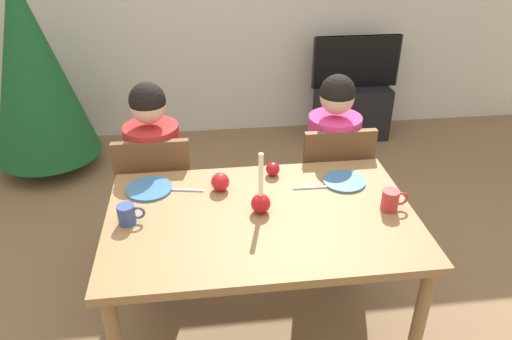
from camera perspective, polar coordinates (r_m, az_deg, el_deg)
The scene contains 18 objects.
ground_plane at distance 2.72m, azimuth 0.54°, elevation -18.32°, with size 7.68×7.68×0.00m, color brown.
dining_table at distance 2.27m, azimuth 0.62°, elevation -6.97°, with size 1.40×0.90×0.75m.
chair_left at distance 2.85m, azimuth -11.41°, elevation -2.85°, with size 0.40×0.40×0.90m.
chair_right at distance 2.94m, azimuth 8.79°, elevation -1.56°, with size 0.40×0.40×0.90m.
person_left_child at distance 2.85m, azimuth -11.49°, elevation -1.52°, with size 0.30×0.30×1.17m.
person_right_child at distance 2.94m, azimuth 8.72°, elevation -0.28°, with size 0.30×0.30×1.17m.
tv_stand at distance 4.69m, azimuth 11.07°, elevation 6.82°, with size 0.64×0.40×0.48m, color black.
tv at distance 4.53m, azimuth 11.64°, elevation 12.30°, with size 0.79×0.05×0.46m.
christmas_tree at distance 4.13m, azimuth -24.79°, elevation 10.81°, with size 0.82×0.82×1.67m.
candle_centerpiece at distance 2.20m, azimuth 0.49°, elevation -3.55°, with size 0.09×0.09×0.30m.
plate_left at distance 2.45m, azimuth -12.39°, elevation -2.15°, with size 0.23×0.23×0.01m, color teal.
plate_right at distance 2.49m, azimuth 10.27°, elevation -1.32°, with size 0.21×0.21×0.01m, color teal.
mug_left at distance 2.21m, azimuth -14.81°, elevation -5.03°, with size 0.12×0.08×0.09m.
mug_right at distance 2.31m, azimuth 15.50°, elevation -3.42°, with size 0.12×0.08×0.10m.
fork_left at distance 2.41m, azimuth -8.25°, elevation -2.32°, with size 0.18×0.01×0.01m, color silver.
fork_right at distance 2.42m, azimuth 6.44°, elevation -2.04°, with size 0.18×0.01×0.01m, color silver.
apple_near_candle at distance 2.38m, azimuth -4.21°, elevation -1.39°, with size 0.09×0.09×0.09m, color red.
apple_by_left_plate at distance 2.50m, azimuth 1.98°, elevation 0.12°, with size 0.07×0.07×0.07m, color #AE131A.
Camera 1 is at (-0.25, -1.80, 2.02)m, focal length 34.22 mm.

